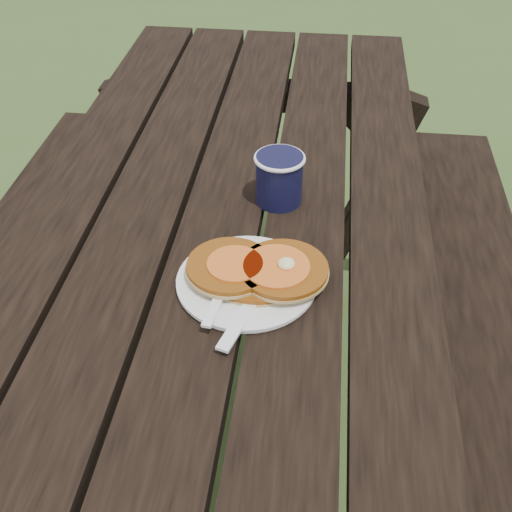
# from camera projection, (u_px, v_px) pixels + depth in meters

# --- Properties ---
(ground) EXTENTS (60.00, 60.00, 0.00)m
(ground) POSITION_uv_depth(u_px,v_px,m) (233.00, 446.00, 1.66)
(ground) COLOR #395122
(ground) RESTS_ON ground
(picnic_table) EXTENTS (1.36, 1.80, 0.75)m
(picnic_table) POSITION_uv_depth(u_px,v_px,m) (229.00, 350.00, 1.42)
(picnic_table) COLOR black
(picnic_table) RESTS_ON ground
(plate) EXTENTS (0.22, 0.22, 0.01)m
(plate) POSITION_uv_depth(u_px,v_px,m) (247.00, 282.00, 1.02)
(plate) COLOR white
(plate) RESTS_ON picnic_table
(pancake_stack) EXTENTS (0.22, 0.14, 0.04)m
(pancake_stack) POSITION_uv_depth(u_px,v_px,m) (258.00, 270.00, 1.01)
(pancake_stack) COLOR #8B480F
(pancake_stack) RESTS_ON plate
(knife) EXTENTS (0.07, 0.18, 0.00)m
(knife) POSITION_uv_depth(u_px,v_px,m) (247.00, 309.00, 0.96)
(knife) COLOR white
(knife) RESTS_ON plate
(fork) EXTENTS (0.05, 0.16, 0.01)m
(fork) POSITION_uv_depth(u_px,v_px,m) (217.00, 301.00, 0.97)
(fork) COLOR white
(fork) RESTS_ON plate
(coffee_cup) EXTENTS (0.09, 0.09, 0.10)m
(coffee_cup) POSITION_uv_depth(u_px,v_px,m) (279.00, 176.00, 1.17)
(coffee_cup) COLOR black
(coffee_cup) RESTS_ON picnic_table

